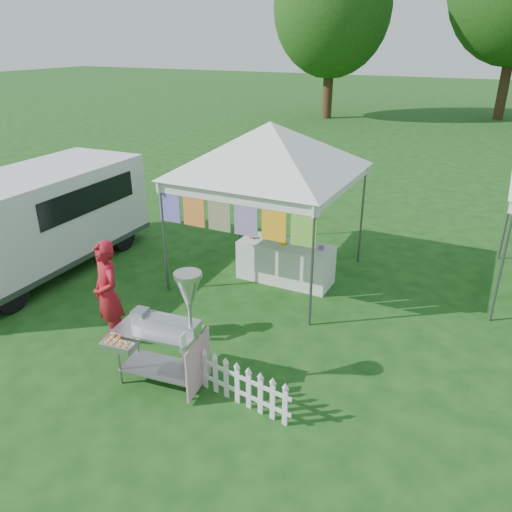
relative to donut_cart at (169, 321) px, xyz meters
The scene contains 8 objects.
ground 1.08m from the donut_cart, 148.75° to the left, with size 120.00×120.00×0.00m, color #164212.
canopy_main 4.20m from the donut_cart, 95.00° to the left, with size 4.24×4.24×3.45m.
tree_left 25.47m from the donut_cart, 104.64° to the left, with size 6.40×6.40×9.53m.
donut_cart is the anchor object (origin of this frame).
vendor 1.54m from the donut_cart, 162.90° to the left, with size 0.61×0.40×1.67m, color #AA1421.
cargo_van 4.97m from the donut_cart, 156.52° to the left, with size 2.09×4.84×1.98m.
picket_fence 1.13m from the donut_cart, ahead, with size 1.79×0.28×0.56m.
display_table 3.68m from the donut_cart, 88.90° to the left, with size 1.80×0.70×0.77m, color white.
Camera 1 is at (3.82, -4.64, 4.37)m, focal length 35.00 mm.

